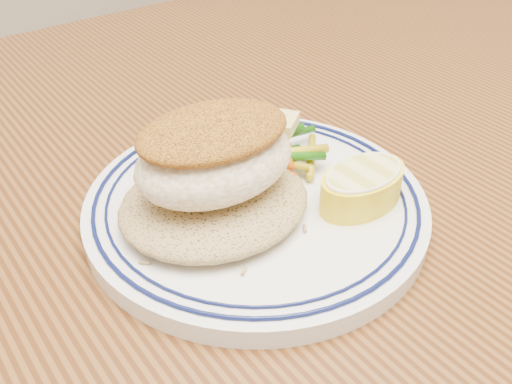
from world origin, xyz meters
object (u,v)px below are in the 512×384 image
object	(u,v)px
dining_table	(217,300)
vegetable_pile	(263,148)
lemon_wedge	(362,185)
rice_pilaf	(214,198)
fish_fillet	(214,153)
plate	(256,204)

from	to	relation	value
dining_table	vegetable_pile	bearing A→B (deg)	10.73
lemon_wedge	dining_table	bearing A→B (deg)	138.23
rice_pilaf	fish_fillet	distance (m)	0.04
fish_fillet	lemon_wedge	xyz separation A→B (m)	(0.09, -0.05, -0.03)
dining_table	lemon_wedge	size ratio (longest dim) A/B	21.04
dining_table	plate	world-z (taller)	plate
dining_table	vegetable_pile	size ratio (longest dim) A/B	14.88
vegetable_pile	dining_table	bearing A→B (deg)	-169.27
fish_fillet	lemon_wedge	world-z (taller)	fish_fillet
fish_fillet	lemon_wedge	distance (m)	0.11
rice_pilaf	fish_fillet	bearing A→B (deg)	22.83
lemon_wedge	vegetable_pile	bearing A→B (deg)	106.66
plate	lemon_wedge	distance (m)	0.08
plate	fish_fillet	world-z (taller)	fish_fillet
rice_pilaf	lemon_wedge	bearing A→B (deg)	-29.69
plate	vegetable_pile	bearing A→B (deg)	46.29
vegetable_pile	lemon_wedge	world-z (taller)	same
vegetable_pile	plate	bearing A→B (deg)	-133.71
lemon_wedge	fish_fillet	bearing A→B (deg)	149.05
dining_table	lemon_wedge	distance (m)	0.17
plate	vegetable_pile	xyz separation A→B (m)	(0.03, 0.03, 0.02)
rice_pilaf	vegetable_pile	bearing A→B (deg)	25.07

